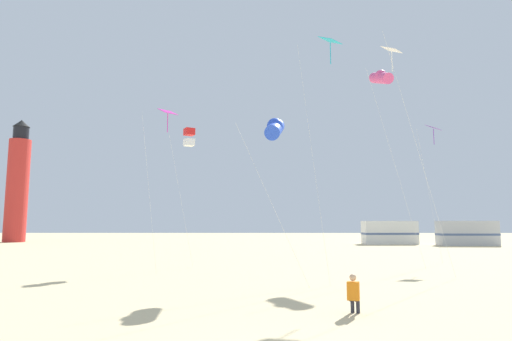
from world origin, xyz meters
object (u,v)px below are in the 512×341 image
Objects in this scene: kite_diamond_violet at (433,133)px; lighthouse_distant at (18,184)px; rv_van_silver at (467,233)px; kite_diamond_white at (394,59)px; kite_tube_rainbow at (381,78)px; kite_diamond_cyan at (329,51)px; kite_diamond_magenta at (167,118)px; kite_flyer_standing at (354,293)px; rv_van_white at (389,233)px; kite_tube_blue at (275,128)px; kite_box_scarlet at (189,137)px.

lighthouse_distant is at bearing 148.00° from kite_diamond_violet.
kite_diamond_white is at bearing -119.01° from rv_van_silver.
kite_tube_rainbow is 5.98m from kite_diamond_violet.
kite_tube_rainbow is 1.94× the size of rv_van_silver.
kite_diamond_cyan is 1.27× the size of kite_diamond_magenta.
kite_diamond_white is at bearing -96.30° from kite_flyer_standing.
rv_van_silver is at bearing -23.26° from rv_van_white.
kite_diamond_magenta reaches higher than rv_van_white.
kite_diamond_white is at bearing 17.86° from kite_tube_blue.
kite_flyer_standing is 20.85m from kite_diamond_violet.
kite_diamond_magenta is at bearing -136.50° from rv_van_silver.
kite_diamond_violet is (9.38, 16.70, 8.24)m from kite_flyer_standing.
kite_tube_blue reaches higher than kite_flyer_standing.
kite_diamond_white is at bearing -123.11° from kite_diamond_violet.
kite_box_scarlet is 37.06m from rv_van_silver.
kite_diamond_magenta is at bearing 145.55° from kite_tube_blue.
kite_diamond_violet is (8.76, 9.60, -2.03)m from kite_diamond_cyan.
kite_box_scarlet is 0.72× the size of kite_diamond_white.
kite_box_scarlet is 0.52× the size of lighthouse_distant.
kite_diamond_magenta is 0.76× the size of kite_diamond_white.
rv_van_silver is at bearing 41.82° from kite_diamond_magenta.
kite_flyer_standing is 42.23m from rv_van_white.
kite_diamond_magenta is at bearing -34.45° from kite_flyer_standing.
kite_tube_rainbow reaches higher than kite_diamond_white.
kite_diamond_violet is 1.45× the size of rv_van_silver.
kite_diamond_violet is 9.50m from kite_diamond_white.
kite_tube_blue is 1.19× the size of rv_van_silver.
kite_box_scarlet is (-5.28, 7.30, 1.06)m from kite_tube_blue.
kite_tube_rainbow is (7.08, 6.94, 4.87)m from kite_tube_blue.
kite_diamond_cyan is at bearing -122.55° from rv_van_silver.
kite_diamond_white is at bearing -98.31° from kite_tube_rainbow.
rv_van_white is (3.69, 23.45, -7.46)m from kite_diamond_violet.
kite_tube_rainbow is 29.41m from rv_van_white.
kite_diamond_magenta is 36.65m from rv_van_white.
rv_van_silver is (23.07, 30.21, -5.63)m from kite_tube_blue.
rv_van_white is at bearing 69.36° from kite_diamond_cyan.
kite_diamond_magenta is (-8.68, 3.99, -2.30)m from kite_diamond_cyan.
kite_box_scarlet is at bearing -47.04° from lighthouse_distant.
kite_tube_blue is at bearing -34.45° from kite_diamond_magenta.
kite_tube_rainbow is at bearing 56.75° from kite_diamond_cyan.
kite_flyer_standing is 0.15× the size of kite_tube_blue.
kite_tube_rainbow is 1.34× the size of kite_diamond_violet.
kite_tube_blue is 38.43m from rv_van_silver.
kite_tube_blue is 0.61× the size of kite_tube_rainbow.
kite_tube_rainbow reaches higher than kite_box_scarlet.
rv_van_white is at bearing 65.58° from kite_tube_blue.
kite_tube_rainbow reaches higher than kite_diamond_violet.
kite_flyer_standing is 0.10× the size of kite_diamond_white.
kite_diamond_white is (4.35, 8.99, 10.58)m from kite_flyer_standing.
lighthouse_distant is at bearing 138.20° from kite_diamond_white.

